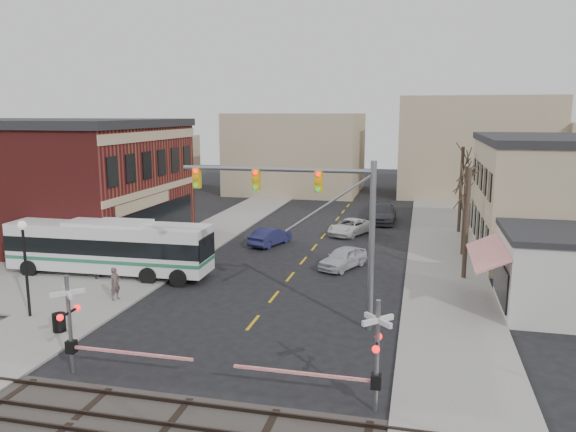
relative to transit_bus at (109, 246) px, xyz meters
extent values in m
plane|color=black|center=(11.11, -7.75, -1.87)|extent=(160.00, 160.00, 0.00)
cube|color=gray|center=(1.61, 12.25, -1.81)|extent=(5.00, 60.00, 0.12)
cube|color=gray|center=(20.61, 12.25, -1.81)|extent=(5.00, 60.00, 0.12)
cube|color=#2D231E|center=(11.11, -15.27, -1.75)|extent=(160.00, 0.08, 0.14)
cube|color=#2D231E|center=(11.11, -13.83, -1.75)|extent=(160.00, 0.08, 0.14)
cube|color=tan|center=(-0.84, 8.25, 2.43)|extent=(0.10, 15.00, 0.50)
cube|color=tan|center=(-0.84, 8.25, 6.53)|extent=(0.10, 15.00, 0.70)
cube|color=black|center=(-0.84, 8.25, -0.07)|extent=(0.08, 13.00, 2.60)
cube|color=red|center=(22.31, -0.75, 1.13)|extent=(1.68, 6.00, 0.87)
cylinder|color=#382B21|center=(21.61, 4.25, 1.63)|extent=(0.28, 0.28, 6.75)
cylinder|color=#382B21|center=(21.91, 10.25, 1.40)|extent=(0.28, 0.28, 6.30)
cylinder|color=#382B21|center=(22.11, 18.25, 1.85)|extent=(0.28, 0.28, 7.20)
cube|color=silver|center=(0.00, 0.00, 0.02)|extent=(12.89, 3.13, 2.86)
cube|color=black|center=(0.00, 0.00, 0.22)|extent=(12.93, 3.17, 0.96)
cube|color=#246C49|center=(0.00, 0.00, -0.64)|extent=(12.93, 3.17, 0.21)
cylinder|color=black|center=(0.00, 0.00, -1.33)|extent=(1.15, 2.81, 1.07)
cylinder|color=gray|center=(16.73, -5.32, 2.13)|extent=(0.28, 0.28, 8.00)
cylinder|color=gray|center=(12.15, -5.32, 5.63)|extent=(9.15, 0.20, 0.20)
cube|color=gold|center=(14.23, -5.32, 5.13)|extent=(0.35, 0.30, 1.00)
cube|color=gold|center=(11.23, -5.32, 5.13)|extent=(0.35, 0.30, 1.00)
cube|color=gold|center=(8.23, -5.32, 5.13)|extent=(0.35, 0.30, 1.00)
cylinder|color=gray|center=(5.76, -12.52, 0.13)|extent=(0.16, 0.16, 4.00)
cube|color=silver|center=(5.76, -12.52, 1.43)|extent=(1.00, 1.00, 0.18)
cube|color=silver|center=(5.76, -12.52, 1.43)|extent=(1.00, 1.00, 0.18)
sphere|color=#FF0C0C|center=(5.76, -13.07, 0.63)|extent=(0.26, 0.26, 0.26)
sphere|color=#FF0C0C|center=(5.76, -11.97, 0.63)|extent=(0.26, 0.26, 0.26)
cube|color=black|center=(5.76, -12.52, -0.77)|extent=(0.35, 0.35, 0.50)
cube|color=#FF0C0C|center=(8.36, -12.52, -0.77)|extent=(5.00, 0.10, 0.10)
cylinder|color=gray|center=(17.61, -12.65, 0.13)|extent=(0.16, 0.16, 4.00)
cube|color=silver|center=(17.61, -12.65, 1.43)|extent=(1.00, 1.00, 0.18)
cube|color=silver|center=(17.61, -12.65, 1.43)|extent=(1.00, 1.00, 0.18)
sphere|color=#FF0C0C|center=(17.61, -13.20, 0.63)|extent=(0.26, 0.26, 0.26)
sphere|color=#FF0C0C|center=(17.61, -12.10, 0.63)|extent=(0.26, 0.26, 0.26)
cube|color=black|center=(17.61, -12.65, -0.77)|extent=(0.35, 0.35, 0.50)
cube|color=#FF0C0C|center=(15.01, -12.65, -0.77)|extent=(5.00, 0.10, 0.10)
cylinder|color=black|center=(0.09, -7.72, 0.49)|extent=(0.14, 0.14, 4.47)
sphere|color=silver|center=(0.09, -7.72, 2.87)|extent=(0.44, 0.44, 0.44)
cylinder|color=black|center=(2.76, -9.11, -1.32)|extent=(0.60, 0.60, 0.85)
imported|color=#BBBCC1|center=(14.03, 5.02, -1.16)|extent=(3.20, 4.43, 1.40)
imported|color=#1C1E48|center=(7.67, 10.22, -1.17)|extent=(2.69, 4.44, 1.38)
imported|color=silver|center=(13.18, 15.42, -1.21)|extent=(3.83, 5.21, 1.32)
imported|color=#44454A|center=(15.45, 21.59, -1.02)|extent=(2.43, 5.83, 1.68)
imported|color=#564645|center=(2.96, -4.47, -0.85)|extent=(0.62, 0.76, 1.79)
imported|color=#2E2F50|center=(-0.06, -1.03, -0.96)|extent=(0.83, 0.93, 1.56)
camera|label=1|loc=(18.81, -30.63, 8.26)|focal=35.00mm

